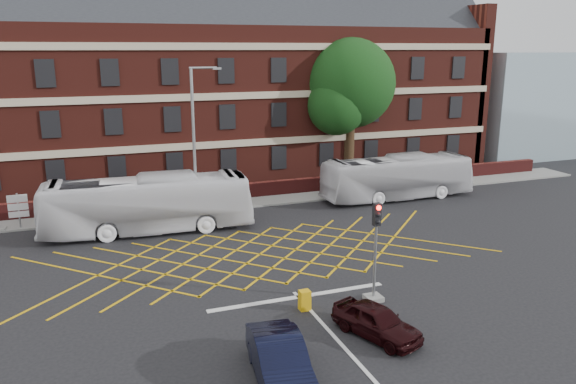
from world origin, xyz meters
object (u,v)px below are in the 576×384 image
object	(u,v)px
car_maroon	(377,321)
utility_cabinet	(305,300)
bus_right	(398,177)
bus_left	(148,204)
traffic_light_near	(375,261)
car_navy	(280,361)
deciduous_tree	(350,90)
direction_signs	(18,207)
street_lamp	(196,172)

from	to	relation	value
car_maroon	utility_cabinet	xyz separation A→B (m)	(-1.67, 2.95, -0.20)
bus_right	bus_left	bearing A→B (deg)	94.81
bus_left	traffic_light_near	world-z (taller)	traffic_light_near
car_navy	traffic_light_near	distance (m)	7.23
bus_right	deciduous_tree	bearing A→B (deg)	4.75
traffic_light_near	direction_signs	bearing A→B (deg)	133.40
bus_right	car_navy	size ratio (longest dim) A/B	2.48
bus_right	utility_cabinet	size ratio (longest dim) A/B	13.22
direction_signs	street_lamp	bearing A→B (deg)	-14.48
bus_left	traffic_light_near	size ratio (longest dim) A/B	2.79
bus_right	direction_signs	xyz separation A→B (m)	(-24.51, 1.52, -0.16)
bus_right	utility_cabinet	bearing A→B (deg)	137.68
street_lamp	direction_signs	world-z (taller)	street_lamp
street_lamp	direction_signs	xyz separation A→B (m)	(-10.04, 2.59, -1.87)
bus_right	traffic_light_near	world-z (taller)	traffic_light_near
car_navy	utility_cabinet	size ratio (longest dim) A/B	5.33
bus_left	utility_cabinet	size ratio (longest dim) A/B	14.28
bus_left	street_lamp	xyz separation A→B (m)	(2.97, 0.41, 1.59)
deciduous_tree	utility_cabinet	distance (m)	24.99
bus_right	car_maroon	xyz separation A→B (m)	(-11.06, -16.94, -0.92)
bus_left	bus_right	xyz separation A→B (m)	(17.44, 1.48, -0.12)
bus_right	car_maroon	world-z (taller)	bus_right
bus_right	deciduous_tree	world-z (taller)	deciduous_tree
deciduous_tree	utility_cabinet	size ratio (longest dim) A/B	13.42
bus_right	street_lamp	distance (m)	14.61
car_maroon	traffic_light_near	distance (m)	3.30
car_maroon	traffic_light_near	size ratio (longest dim) A/B	0.85
bus_left	street_lamp	bearing A→B (deg)	-78.22
street_lamp	car_navy	bearing A→B (deg)	-93.00
deciduous_tree	direction_signs	world-z (taller)	deciduous_tree
bus_left	utility_cabinet	world-z (taller)	bus_left
car_maroon	bus_right	bearing A→B (deg)	36.13
bus_left	deciduous_tree	world-z (taller)	deciduous_tree
deciduous_tree	bus_left	bearing A→B (deg)	-153.99
car_navy	deciduous_tree	xyz separation A→B (m)	(14.82, 25.23, 6.45)
car_maroon	traffic_light_near	world-z (taller)	traffic_light_near
deciduous_tree	direction_signs	distance (m)	25.19
utility_cabinet	car_maroon	bearing A→B (deg)	-60.53
car_navy	direction_signs	size ratio (longest dim) A/B	2.03
bus_left	utility_cabinet	distance (m)	13.43
bus_left	car_navy	world-z (taller)	bus_left
car_navy	direction_signs	world-z (taller)	direction_signs
deciduous_tree	bus_right	bearing A→B (deg)	-85.22
car_maroon	street_lamp	world-z (taller)	street_lamp
street_lamp	utility_cabinet	distance (m)	13.35
car_maroon	utility_cabinet	world-z (taller)	car_maroon
bus_left	utility_cabinet	xyz separation A→B (m)	(4.71, -12.52, -1.25)
bus_right	direction_signs	bearing A→B (deg)	86.41
car_navy	traffic_light_near	xyz separation A→B (m)	(5.73, 4.29, 1.03)
bus_left	traffic_light_near	xyz separation A→B (m)	(7.78, -12.71, 0.10)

